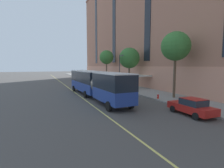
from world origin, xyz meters
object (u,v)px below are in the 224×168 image
Objects in this scene: street_tree_mid_block at (176,47)px; fire_hydrant at (158,96)px; city_bus at (94,82)px; parked_car_red_2 at (192,107)px; parked_car_champagne_0 at (110,85)px; street_tree_far_downtown at (107,57)px; street_tree_far_uptown at (129,58)px; street_lamp at (120,68)px; parked_car_red_1 at (84,78)px.

fire_hydrant is at bearing 177.06° from street_tree_mid_block.
parked_car_red_2 is at bearing -64.96° from city_bus.
street_tree_far_downtown is at bearing 72.15° from parked_car_champagne_0.
street_tree_far_downtown reaches higher than city_bus.
street_tree_mid_block is 1.04× the size of street_tree_far_downtown.
city_bus is 10.20m from parked_car_champagne_0.
city_bus is 2.31× the size of street_tree_far_uptown.
fire_hydrant is (-2.56, -25.98, -6.33)m from street_tree_far_downtown.
fire_hydrant is at bearing -83.14° from parked_car_champagne_0.
street_lamp is (7.44, 7.28, 1.99)m from city_bus.
street_tree_mid_block is at bearing -26.55° from city_bus.
parked_car_champagne_0 is at bearing 148.56° from street_lamp.
street_tree_mid_block is (9.91, -4.95, 4.92)m from city_bus.
parked_car_champagne_0 is 0.55× the size of street_tree_far_downtown.
parked_car_red_2 is (0.07, -41.45, 0.00)m from parked_car_red_1.
street_lamp is at bearing 44.36° from city_bus.
city_bus reaches higher than fire_hydrant.
street_tree_far_uptown reaches higher than street_lamp.
street_tree_far_downtown reaches higher than parked_car_red_2.
street_lamp reaches higher than parked_car_champagne_0.
parked_car_champagne_0 is (5.77, 8.31, -1.37)m from city_bus.
street_lamp is 9.00× the size of fire_hydrant.
street_tree_far_uptown is (4.30, 20.11, 5.29)m from parked_car_red_2.
fire_hydrant is at bearing -86.99° from parked_car_red_1.
street_tree_mid_block is 12.40× the size of fire_hydrant.
parked_car_champagne_0 is 21.14m from parked_car_red_1.
parked_car_red_1 is 35.24m from street_tree_mid_block.
street_lamp is at bearing -100.06° from street_tree_far_downtown.
street_lamp is at bearing -85.09° from parked_car_red_1.
city_bus is 8.94m from fire_hydrant.
parked_car_champagne_0 and parked_car_red_1 have the same top height.
city_bus is at bearing -124.77° from parked_car_champagne_0.
street_tree_mid_block is 1.38× the size of street_lamp.
street_tree_mid_block reaches higher than parked_car_champagne_0.
street_lamp is at bearing 101.38° from street_tree_mid_block.
street_tree_mid_block is at bearing -2.94° from fire_hydrant.
street_tree_mid_block reaches higher than street_tree_far_downtown.
street_tree_mid_block is (4.30, 7.05, 6.30)m from parked_car_red_2.
parked_car_red_1 is 0.98× the size of parked_car_red_2.
street_tree_far_downtown reaches higher than street_tree_far_uptown.
street_tree_far_uptown reaches higher than parked_car_red_1.
parked_car_red_1 is 11.14m from street_tree_far_downtown.
fire_hydrant is (-2.56, 0.13, -6.59)m from street_tree_mid_block.
city_bus is 3.90× the size of parked_car_champagne_0.
street_tree_mid_block is (4.14, -13.26, 6.30)m from parked_car_champagne_0.
street_tree_mid_block is at bearing -72.65° from parked_car_champagne_0.
street_tree_far_uptown reaches higher than parked_car_champagne_0.
fire_hydrant is at bearing -101.21° from street_tree_far_uptown.
fire_hydrant is (7.34, -4.82, -1.67)m from city_bus.
city_bus is 12.12m from street_tree_mid_block.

